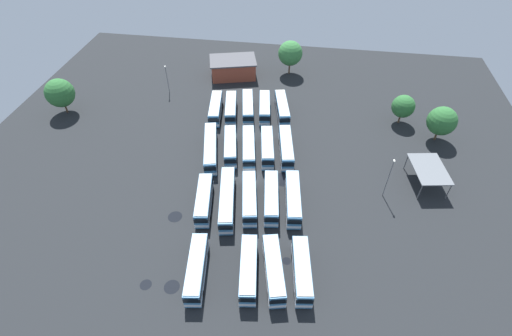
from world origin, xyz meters
name	(u,v)px	position (x,y,z in m)	size (l,w,h in m)	color
ground_plane	(249,178)	(0.00, 0.00, 0.00)	(122.95, 122.95, 0.00)	black
bus_row0_slot0	(216,108)	(-20.36, -11.44, 1.89)	(11.48, 4.10, 3.58)	teal
bus_row0_slot1	(231,108)	(-20.98, -7.80, 1.89)	(11.15, 4.35, 3.58)	teal
bus_row0_slot2	(248,107)	(-22.08, -3.85, 1.89)	(11.75, 4.54, 3.58)	teal
bus_row0_slot3	(265,108)	(-22.49, 0.20, 1.89)	(11.11, 3.96, 3.58)	teal
bus_row0_slot4	(282,108)	(-22.91, 4.39, 1.89)	(12.00, 4.90, 3.58)	teal
bus_row1_slot0	(211,148)	(-5.77, -9.13, 1.89)	(14.27, 5.61, 3.58)	teal
bus_row1_slot1	(230,146)	(-6.90, -5.07, 1.89)	(11.20, 4.61, 3.58)	teal
bus_row1_slot2	(249,148)	(-7.04, -1.16, 1.89)	(12.02, 4.57, 3.58)	teal
bus_row1_slot3	(267,147)	(-7.76, 2.72, 1.89)	(11.43, 4.23, 3.58)	teal
bus_row1_slot4	(286,148)	(-8.27, 6.70, 1.89)	(12.14, 4.35, 3.58)	teal
bus_row2_slot0	(204,200)	(8.85, -6.83, 1.89)	(11.08, 4.23, 3.58)	teal
bus_row2_slot1	(227,199)	(7.98, -2.68, 1.89)	(14.28, 4.85, 3.58)	teal
bus_row2_slot2	(249,198)	(7.19, 1.34, 1.89)	(11.74, 4.49, 3.58)	teal
bus_row2_slot3	(271,198)	(6.48, 5.31, 1.89)	(11.67, 3.91, 3.58)	teal
bus_row2_slot4	(293,199)	(6.08, 9.30, 1.89)	(12.12, 3.91, 3.58)	teal
bus_row3_slot0	(197,269)	(22.98, -4.38, 1.89)	(11.53, 4.08, 3.58)	teal
bus_row3_slot2	(249,269)	(21.84, 3.61, 1.89)	(11.17, 3.93, 3.58)	teal
bus_row3_slot3	(274,270)	(21.35, 7.49, 1.89)	(11.51, 4.97, 3.58)	teal
bus_row3_slot4	(302,270)	(20.85, 11.81, 1.89)	(11.10, 3.98, 3.58)	teal
depot_building	(233,68)	(-39.82, -10.96, 2.47)	(11.22, 14.23, 4.89)	#99422D
maintenance_shelter	(429,169)	(-3.76, 34.69, 3.73)	(9.86, 7.44, 3.94)	slate
lamp_post_mid_lot	(167,78)	(-28.68, -26.02, 4.18)	(0.56, 0.28, 7.54)	slate
lamp_post_near_entrance	(389,177)	(0.96, 26.26, 4.97)	(0.56, 0.28, 9.11)	slate
tree_east_edge	(403,106)	(-23.93, 32.24, 4.50)	(5.25, 5.25, 7.14)	brown
tree_south_edge	(60,93)	(-16.04, -48.02, 5.47)	(6.74, 6.74, 8.85)	brown
tree_north_edge	(290,53)	(-43.44, 4.41, 6.07)	(6.65, 6.65, 9.41)	brown
tree_northeast	(442,121)	(-18.40, 39.49, 5.11)	(6.29, 6.29, 8.26)	brown
puddle_front_lane	(283,179)	(-0.54, 7.00, 0.00)	(4.03, 4.03, 0.01)	black
puddle_centre_drain	(175,217)	(12.02, -11.62, 0.00)	(2.59, 2.59, 0.01)	black
puddle_back_corner	(172,287)	(25.57, -7.85, 0.00)	(2.46, 2.46, 0.01)	black
puddle_between_rows	(146,285)	(25.82, -11.98, 0.00)	(1.87, 1.87, 0.01)	black
puddle_near_shelter	(287,261)	(18.27, 9.34, 0.00)	(1.46, 1.46, 0.01)	black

